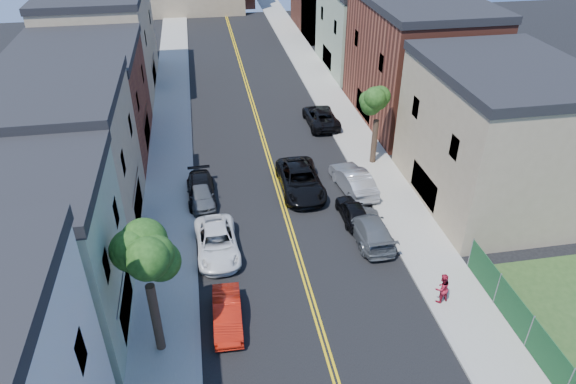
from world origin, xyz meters
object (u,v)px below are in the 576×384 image
red_sedan (227,314)px  dark_car_right_far (321,117)px  grey_car_left (201,194)px  black_suv_lane (301,180)px  black_car_right (353,211)px  silver_car_right (353,180)px  white_pickup (217,242)px  pedestrian_right (442,288)px  grey_car_right (370,228)px  black_car_left (201,190)px

red_sedan → dark_car_right_far: 24.69m
grey_car_left → black_suv_lane: bearing=-1.9°
grey_car_left → dark_car_right_far: 15.59m
grey_car_left → black_car_right: size_ratio=1.04×
black_car_right → silver_car_right: silver_car_right is taller
white_pickup → black_suv_lane: size_ratio=0.86×
pedestrian_right → grey_car_right: bearing=-86.0°
dark_car_right_far → pedestrian_right: (1.20, -23.04, 0.28)m
pedestrian_right → black_car_left: bearing=-60.0°
silver_car_right → dark_car_right_far: (0.25, 11.28, -0.08)m
dark_car_right_far → silver_car_right: bearing=88.0°
silver_car_right → black_car_right: bearing=66.7°
grey_car_left → black_car_right: bearing=-25.8°
grey_car_left → silver_car_right: bearing=-6.2°
black_car_left → silver_car_right: bearing=-6.1°
grey_car_right → black_suv_lane: (-3.17, 6.23, 0.09)m
silver_car_right → red_sedan: bearing=41.5°
silver_car_right → pedestrian_right: bearing=89.7°
white_pickup → grey_car_left: bearing=95.5°
black_car_right → black_suv_lane: black_suv_lane is taller
red_sedan → black_car_left: 12.17m
red_sedan → silver_car_right: (9.84, 11.26, 0.18)m
silver_car_right → white_pickup: bearing=21.0°
black_car_right → grey_car_left: bearing=-22.0°
black_car_left → black_car_right: 10.69m
grey_car_left → pedestrian_right: pedestrian_right is taller
grey_car_right → black_car_right: grey_car_right is taller
dark_car_right_far → pedestrian_right: bearing=92.2°
silver_car_right → black_suv_lane: 3.76m
red_sedan → black_car_left: size_ratio=0.87×
black_car_left → pedestrian_right: size_ratio=2.61×
dark_car_right_far → black_suv_lane: black_suv_lane is taller
black_suv_lane → pedestrian_right: size_ratio=3.45×
silver_car_right → pedestrian_right: 11.85m
black_car_right → silver_car_right: size_ratio=0.76×
grey_car_left → silver_car_right: 10.76m
grey_car_left → black_car_right: grey_car_left is taller
black_suv_lane → pedestrian_right: (5.15, -12.37, 0.19)m
red_sedan → dark_car_right_far: (10.08, 22.54, 0.10)m
white_pickup → black_car_left: size_ratio=1.14×
dark_car_right_far → red_sedan: bearing=65.1°
black_car_right → pedestrian_right: (2.44, -8.28, 0.38)m
white_pickup → black_car_left: bearing=94.7°
red_sedan → grey_car_right: (9.29, 5.64, 0.10)m
dark_car_right_far → pedestrian_right: size_ratio=3.09×
grey_car_left → black_car_left: size_ratio=0.87×
grey_car_left → black_car_left: (0.00, 0.64, -0.02)m
silver_car_right → black_suv_lane: bearing=-16.7°
black_suv_lane → pedestrian_right: pedestrian_right is taller
red_sedan → black_car_left: black_car_left is taller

